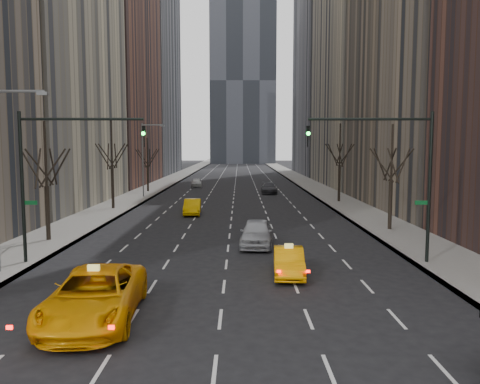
{
  "coord_description": "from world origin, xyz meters",
  "views": [
    {
      "loc": [
        0.7,
        -12.67,
        6.33
      ],
      "look_at": [
        0.74,
        16.3,
        3.5
      ],
      "focal_mm": 35.0,
      "sensor_mm": 36.0,
      "label": 1
    }
  ],
  "objects": [
    {
      "name": "tree_lw_b",
      "position": [
        -12.0,
        18.0,
        3.72
      ],
      "size": [
        3.36,
        3.5,
        7.82
      ],
      "color": "black",
      "rests_on": "ground"
    },
    {
      "name": "sidewalk_left",
      "position": [
        -12.25,
        70.0,
        0.07
      ],
      "size": [
        4.5,
        320.0,
        0.15
      ],
      "primitive_type": "cube",
      "color": "slate",
      "rests_on": "ground"
    },
    {
      "name": "bld_left_deep",
      "position": [
        -21.5,
        96.0,
        30.0
      ],
      "size": [
        14.0,
        30.0,
        60.0
      ],
      "primitive_type": "cube",
      "color": "slate",
      "rests_on": "ground"
    },
    {
      "name": "tree_rw_b",
      "position": [
        12.0,
        22.0,
        3.72
      ],
      "size": [
        3.36,
        3.5,
        7.82
      ],
      "color": "black",
      "rests_on": "ground"
    },
    {
      "name": "bld_left_far",
      "position": [
        -21.5,
        66.0,
        22.0
      ],
      "size": [
        14.0,
        28.0,
        44.0
      ],
      "primitive_type": "cube",
      "color": "brown",
      "rests_on": "ground"
    },
    {
      "name": "streetlight_far",
      "position": [
        -10.84,
        45.0,
        5.62
      ],
      "size": [
        2.83,
        0.22,
        9.0
      ],
      "color": "slate",
      "rests_on": "ground"
    },
    {
      "name": "tower_far",
      "position": [
        2.0,
        170.0,
        60.0
      ],
      "size": [
        24.0,
        24.0,
        120.0
      ],
      "primitive_type": "cube",
      "color": "black",
      "rests_on": "ground"
    },
    {
      "name": "tree_lw_d",
      "position": [
        -12.0,
        52.0,
        3.56
      ],
      "size": [
        3.36,
        3.5,
        7.36
      ],
      "color": "black",
      "rests_on": "ground"
    },
    {
      "name": "traffic_mast_right",
      "position": [
        9.11,
        12.0,
        5.49
      ],
      "size": [
        6.69,
        0.39,
        8.0
      ],
      "color": "black",
      "rests_on": "ground"
    },
    {
      "name": "silver_sedan_ahead",
      "position": [
        1.81,
        16.69,
        0.85
      ],
      "size": [
        2.42,
        5.15,
        1.7
      ],
      "primitive_type": "imported",
      "rotation": [
        0.0,
        0.0,
        -0.08
      ],
      "color": "#9B9DA3",
      "rests_on": "ground"
    },
    {
      "name": "tree_rw_c",
      "position": [
        12.0,
        40.0,
        4.04
      ],
      "size": [
        3.36,
        3.5,
        8.74
      ],
      "color": "black",
      "rests_on": "ground"
    },
    {
      "name": "tree_lw_c",
      "position": [
        -12.0,
        34.0,
        4.04
      ],
      "size": [
        3.36,
        3.5,
        8.74
      ],
      "color": "black",
      "rests_on": "ground"
    },
    {
      "name": "far_suv_grey",
      "position": [
        4.72,
        50.3,
        0.72
      ],
      "size": [
        2.12,
        5.02,
        1.45
      ],
      "primitive_type": "imported",
      "rotation": [
        0.0,
        0.0,
        -0.02
      ],
      "color": "#2F2F35",
      "rests_on": "ground"
    },
    {
      "name": "ground",
      "position": [
        0.0,
        0.0,
        0.0
      ],
      "size": [
        400.0,
        400.0,
        0.0
      ],
      "primitive_type": "plane",
      "color": "black",
      "rests_on": "ground"
    },
    {
      "name": "bld_right_far",
      "position": [
        21.5,
        64.0,
        25.0
      ],
      "size": [
        14.0,
        28.0,
        50.0
      ],
      "primitive_type": "cube",
      "color": "#B5A98A",
      "rests_on": "ground"
    },
    {
      "name": "far_car_white",
      "position": [
        -6.02,
        60.14,
        0.69
      ],
      "size": [
        2.02,
        4.19,
        1.38
      ],
      "primitive_type": "imported",
      "rotation": [
        0.0,
        0.0,
        0.1
      ],
      "color": "silver",
      "rests_on": "ground"
    },
    {
      "name": "sidewalk_right",
      "position": [
        12.25,
        70.0,
        0.07
      ],
      "size": [
        4.5,
        320.0,
        0.15
      ],
      "primitive_type": "cube",
      "color": "slate",
      "rests_on": "ground"
    },
    {
      "name": "bld_right_deep",
      "position": [
        21.5,
        95.0,
        29.0
      ],
      "size": [
        14.0,
        30.0,
        58.0
      ],
      "primitive_type": "cube",
      "color": "slate",
      "rests_on": "ground"
    },
    {
      "name": "streetlight_near",
      "position": [
        -10.84,
        10.0,
        5.62
      ],
      "size": [
        2.83,
        0.22,
        9.0
      ],
      "color": "slate",
      "rests_on": "ground"
    },
    {
      "name": "taxi_sedan",
      "position": [
        3.13,
        9.87,
        0.68
      ],
      "size": [
        1.67,
        4.2,
        1.36
      ],
      "primitive_type": "imported",
      "rotation": [
        0.0,
        0.0,
        -0.06
      ],
      "color": "#FFA205",
      "rests_on": "ground"
    },
    {
      "name": "far_taxi",
      "position": [
        -3.68,
        30.6,
        0.71
      ],
      "size": [
        1.72,
        4.4,
        1.43
      ],
      "primitive_type": "imported",
      "rotation": [
        0.0,
        0.0,
        0.05
      ],
      "color": "#EFB105",
      "rests_on": "ground"
    },
    {
      "name": "taxi_suv",
      "position": [
        -4.57,
        3.91,
        0.92
      ],
      "size": [
        3.47,
        6.8,
        1.84
      ],
      "primitive_type": "imported",
      "rotation": [
        0.0,
        0.0,
        0.06
      ],
      "color": "#FAA305",
      "rests_on": "ground"
    },
    {
      "name": "traffic_mast_left",
      "position": [
        -9.11,
        12.0,
        5.49
      ],
      "size": [
        6.69,
        0.39,
        8.0
      ],
      "color": "black",
      "rests_on": "ground"
    }
  ]
}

